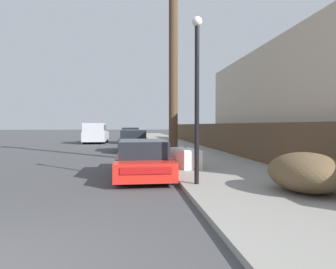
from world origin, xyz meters
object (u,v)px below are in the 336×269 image
(brush_pile, at_px, (306,172))
(utility_pole, at_px, (173,53))
(pedestrian, at_px, (171,132))
(car_parked_far, at_px, (130,136))
(pickup_truck, at_px, (96,133))
(parked_sports_car_red, at_px, (143,159))
(street_lamp, at_px, (197,87))
(car_parked_mid, at_px, (133,141))
(discarded_fridge, at_px, (185,158))

(brush_pile, bearing_deg, utility_pole, 108.10)
(utility_pole, height_order, pedestrian, utility_pole)
(car_parked_far, height_order, pickup_truck, pickup_truck)
(parked_sports_car_red, bearing_deg, street_lamp, -58.37)
(parked_sports_car_red, xyz_separation_m, street_lamp, (1.33, -2.16, 2.12))
(utility_pole, distance_m, street_lamp, 5.74)
(car_parked_far, xyz_separation_m, pedestrian, (3.82, -0.12, 0.39))
(car_parked_mid, relative_size, utility_pole, 0.44)
(utility_pole, height_order, brush_pile, utility_pole)
(discarded_fridge, xyz_separation_m, car_parked_mid, (-1.85, 8.17, 0.18))
(utility_pole, xyz_separation_m, brush_pile, (2.15, -6.58, -4.23))
(brush_pile, relative_size, pedestrian, 1.10)
(discarded_fridge, distance_m, car_parked_mid, 8.38)
(discarded_fridge, bearing_deg, car_parked_far, 88.29)
(street_lamp, height_order, brush_pile, street_lamp)
(car_parked_mid, height_order, street_lamp, street_lamp)
(car_parked_mid, bearing_deg, car_parked_far, 91.32)
(pickup_truck, bearing_deg, utility_pole, 108.15)
(parked_sports_car_red, distance_m, brush_pile, 4.98)
(street_lamp, distance_m, brush_pile, 3.34)
(pedestrian, bearing_deg, street_lamp, -95.73)
(pedestrian, bearing_deg, brush_pile, -89.40)
(brush_pile, bearing_deg, parked_sports_car_red, 136.67)
(discarded_fridge, relative_size, utility_pole, 0.20)
(car_parked_far, bearing_deg, discarded_fridge, -83.59)
(car_parked_mid, bearing_deg, pickup_truck, 110.26)
(car_parked_far, relative_size, pedestrian, 2.41)
(car_parked_mid, bearing_deg, street_lamp, -82.07)
(utility_pole, bearing_deg, parked_sports_car_red, -114.89)
(pedestrian, bearing_deg, pickup_truck, 179.39)
(utility_pole, bearing_deg, brush_pile, -71.90)
(car_parked_mid, xyz_separation_m, brush_pile, (3.85, -12.63, -0.06))
(pickup_truck, distance_m, brush_pile, 23.02)
(car_parked_mid, distance_m, pickup_truck, 9.82)
(pickup_truck, distance_m, pedestrian, 7.01)
(car_parked_mid, distance_m, brush_pile, 13.20)
(parked_sports_car_red, height_order, car_parked_far, car_parked_far)
(car_parked_far, distance_m, pickup_truck, 3.20)
(pedestrian, bearing_deg, discarded_fridge, -95.85)
(discarded_fridge, bearing_deg, street_lamp, -103.50)
(brush_pile, bearing_deg, car_parked_far, 100.48)
(street_lamp, bearing_deg, car_parked_mid, 97.83)
(parked_sports_car_red, distance_m, utility_pole, 5.51)
(car_parked_mid, relative_size, pedestrian, 2.24)
(parked_sports_car_red, bearing_deg, utility_pole, 65.03)
(discarded_fridge, height_order, pedestrian, pedestrian)
(car_parked_mid, xyz_separation_m, pedestrian, (3.62, 9.14, 0.42))
(street_lamp, bearing_deg, car_parked_far, 94.88)
(discarded_fridge, bearing_deg, parked_sports_car_red, -155.57)
(car_parked_far, distance_m, street_lamp, 20.81)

